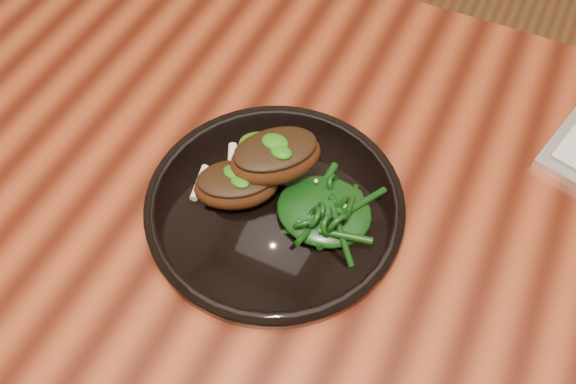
% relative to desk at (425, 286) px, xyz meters
% --- Properties ---
extents(desk, '(1.60, 0.80, 0.75)m').
position_rel_desk_xyz_m(desk, '(0.00, 0.00, 0.00)').
color(desk, '#370F06').
rests_on(desk, ground).
extents(plate, '(0.29, 0.29, 0.02)m').
position_rel_desk_xyz_m(plate, '(-0.19, -0.03, 0.09)').
color(plate, black).
rests_on(plate, desk).
extents(lamb_chop_front, '(0.11, 0.10, 0.04)m').
position_rel_desk_xyz_m(lamb_chop_front, '(-0.23, -0.04, 0.12)').
color(lamb_chop_front, '#3D1C0B').
rests_on(lamb_chop_front, plate).
extents(lamb_chop_back, '(0.12, 0.12, 0.05)m').
position_rel_desk_xyz_m(lamb_chop_back, '(-0.20, 0.00, 0.14)').
color(lamb_chop_back, '#3D1C0B').
rests_on(lamb_chop_back, plate).
extents(herb_smear, '(0.08, 0.05, 0.01)m').
position_rel_desk_xyz_m(herb_smear, '(-0.22, 0.04, 0.10)').
color(herb_smear, '#124707').
rests_on(herb_smear, plate).
extents(greens_heap, '(0.11, 0.10, 0.04)m').
position_rel_desk_xyz_m(greens_heap, '(-0.13, -0.02, 0.12)').
color(greens_heap, black).
rests_on(greens_heap, plate).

